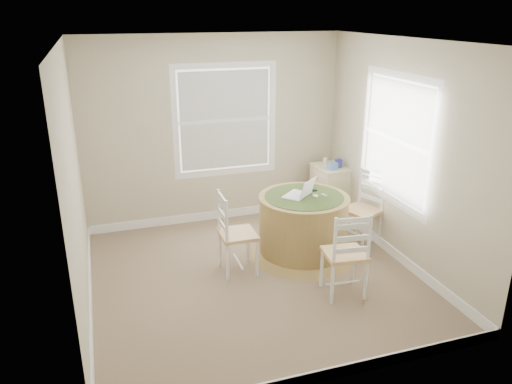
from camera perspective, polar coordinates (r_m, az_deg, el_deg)
name	(u,v)px	position (r m, az deg, el deg)	size (l,w,h in m)	color
room	(264,163)	(5.46, 0.97, 3.29)	(3.64, 3.64, 2.64)	#78674C
round_table	(303,224)	(6.12, 5.40, -3.62)	(1.27, 1.27, 0.78)	olive
chair_left	(238,234)	(5.71, -2.09, -4.81)	(0.42, 0.40, 0.95)	white
chair_near	(345,253)	(5.35, 10.10, -6.92)	(0.42, 0.40, 0.95)	white
chair_right	(362,210)	(6.50, 11.98, -2.04)	(0.42, 0.40, 0.95)	white
laptop	(299,194)	(5.98, 4.96, -0.18)	(0.45, 0.45, 0.24)	white
mouse	(315,196)	(6.00, 6.78, -0.42)	(0.06, 0.10, 0.03)	white
phone	(324,195)	(6.05, 7.80, -0.37)	(0.04, 0.09, 0.02)	#B7BABF
keys	(314,191)	(6.17, 6.67, 0.13)	(0.06, 0.05, 0.03)	black
corner_chest	(329,191)	(7.38, 8.39, 0.11)	(0.45, 0.59, 0.76)	beige
tissue_box	(332,166)	(7.11, 8.72, 2.98)	(0.12, 0.12, 0.10)	#527DBD
box_yellow	(334,163)	(7.29, 8.87, 3.24)	(0.15, 0.10, 0.06)	gold
box_blue	(339,163)	(7.21, 9.42, 3.26)	(0.08, 0.08, 0.12)	#303090
cup_cream	(325,161)	(7.35, 7.93, 3.54)	(0.07, 0.07, 0.09)	beige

